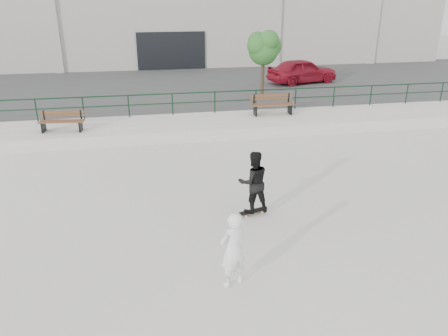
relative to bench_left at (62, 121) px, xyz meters
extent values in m
plane|color=#B4B0A5|center=(5.68, -9.06, -0.91)|extent=(120.00, 120.00, 0.00)
cube|color=silver|center=(5.68, 0.44, -0.66)|extent=(30.00, 3.00, 0.50)
cube|color=#3E3E3E|center=(5.68, 8.94, -0.66)|extent=(60.00, 14.00, 0.50)
cylinder|color=#12331F|center=(5.68, 1.74, 0.59)|extent=(28.00, 0.06, 0.06)
cylinder|color=#12331F|center=(5.68, 1.74, 0.14)|extent=(28.00, 0.05, 0.05)
cylinder|color=#12331F|center=(-1.32, 1.74, 0.09)|extent=(0.06, 0.06, 1.00)
cylinder|color=#12331F|center=(0.68, 1.74, 0.09)|extent=(0.06, 0.06, 1.00)
cylinder|color=#12331F|center=(2.68, 1.74, 0.09)|extent=(0.06, 0.06, 1.00)
cylinder|color=#12331F|center=(4.68, 1.74, 0.09)|extent=(0.06, 0.06, 1.00)
cylinder|color=#12331F|center=(6.68, 1.74, 0.09)|extent=(0.06, 0.06, 1.00)
cylinder|color=#12331F|center=(8.68, 1.74, 0.09)|extent=(0.06, 0.06, 1.00)
cylinder|color=#12331F|center=(10.68, 1.74, 0.09)|extent=(0.06, 0.06, 1.00)
cylinder|color=#12331F|center=(12.68, 1.74, 0.09)|extent=(0.06, 0.06, 1.00)
cylinder|color=#12331F|center=(14.68, 1.74, 0.09)|extent=(0.06, 0.06, 1.00)
cylinder|color=#12331F|center=(16.68, 1.74, 0.09)|extent=(0.06, 0.06, 1.00)
cylinder|color=#12331F|center=(18.68, 1.74, 0.09)|extent=(0.06, 0.06, 1.00)
cube|color=#B6AFA3|center=(5.68, 22.94, 3.09)|extent=(44.00, 16.00, 8.00)
cube|color=black|center=(5.68, 14.89, 0.69)|extent=(5.00, 0.15, 3.20)
cube|color=#B6AFA3|center=(-2.32, 14.84, 2.19)|extent=(0.60, 0.25, 6.20)
cube|color=#B6AFA3|center=(13.68, 14.84, 2.19)|extent=(0.60, 0.25, 6.20)
cube|color=#B6AFA3|center=(21.68, 14.84, 2.19)|extent=(0.60, 0.25, 6.20)
cube|color=brown|center=(-0.03, -0.24, 0.02)|extent=(1.80, 0.32, 0.04)
cube|color=brown|center=(-0.01, -0.06, 0.02)|extent=(1.80, 0.32, 0.04)
cube|color=brown|center=(0.01, 0.11, 0.02)|extent=(1.80, 0.32, 0.04)
cube|color=brown|center=(0.02, 0.19, 0.21)|extent=(1.79, 0.24, 0.10)
cube|color=brown|center=(0.02, 0.19, 0.35)|extent=(1.79, 0.24, 0.10)
cube|color=black|center=(-0.75, 0.02, -0.20)|extent=(0.12, 0.50, 0.42)
cube|color=black|center=(-0.72, 0.28, 0.21)|extent=(0.07, 0.06, 0.42)
cube|color=black|center=(0.74, -0.15, -0.20)|extent=(0.12, 0.50, 0.42)
cube|color=black|center=(0.77, 0.11, 0.21)|extent=(0.07, 0.06, 0.42)
cube|color=brown|center=(9.27, 0.70, 0.07)|extent=(2.01, 0.20, 0.04)
cube|color=brown|center=(9.28, 0.91, 0.07)|extent=(2.01, 0.20, 0.04)
cube|color=brown|center=(9.29, 1.11, 0.07)|extent=(2.01, 0.20, 0.04)
cube|color=brown|center=(9.29, 1.20, 0.28)|extent=(2.01, 0.11, 0.11)
cube|color=brown|center=(9.29, 1.20, 0.44)|extent=(2.01, 0.11, 0.11)
cube|color=black|center=(8.44, 0.93, -0.17)|extent=(0.08, 0.56, 0.47)
cube|color=black|center=(8.45, 1.22, 0.28)|extent=(0.07, 0.06, 0.47)
cube|color=black|center=(10.12, 0.88, -0.17)|extent=(0.08, 0.56, 0.47)
cube|color=black|center=(10.13, 1.17, 0.28)|extent=(0.07, 0.06, 0.47)
cylinder|color=#4C3726|center=(9.83, 4.75, 0.66)|extent=(0.18, 0.18, 2.13)
sphere|color=#2A6726|center=(9.83, 4.75, 2.07)|extent=(1.60, 1.60, 1.60)
sphere|color=#2A6726|center=(10.27, 5.01, 2.25)|extent=(1.24, 1.24, 1.24)
sphere|color=#2A6726|center=(9.47, 4.57, 2.34)|extent=(1.15, 1.15, 1.15)
sphere|color=#2A6726|center=(10.01, 4.39, 2.61)|extent=(1.06, 1.06, 1.06)
sphere|color=#2A6726|center=(9.56, 5.10, 2.52)|extent=(0.98, 0.98, 0.98)
imported|color=maroon|center=(13.36, 8.10, 0.35)|extent=(4.74, 2.75, 1.52)
cube|color=black|center=(6.15, -7.65, -0.82)|extent=(0.80, 0.41, 0.02)
cube|color=olive|center=(6.15, -7.65, -0.84)|extent=(0.80, 0.41, 0.01)
cube|color=gray|center=(5.90, -7.72, -0.86)|extent=(0.10, 0.17, 0.03)
cube|color=gray|center=(6.40, -7.58, -0.86)|extent=(0.10, 0.17, 0.03)
cylinder|color=#F5E4CC|center=(5.93, -7.81, -0.88)|extent=(0.06, 0.04, 0.06)
cylinder|color=#F5E4CC|center=(5.87, -7.63, -0.88)|extent=(0.06, 0.04, 0.06)
cylinder|color=#F5E4CC|center=(6.43, -7.67, -0.88)|extent=(0.06, 0.04, 0.06)
cylinder|color=#F5E4CC|center=(6.37, -7.49, -0.88)|extent=(0.06, 0.04, 0.06)
imported|color=black|center=(6.15, -7.65, 0.07)|extent=(0.91, 0.73, 1.78)
imported|color=white|center=(4.94, -10.69, -0.06)|extent=(0.73, 0.61, 1.70)
camera|label=1|loc=(3.30, -18.28, 4.90)|focal=35.00mm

